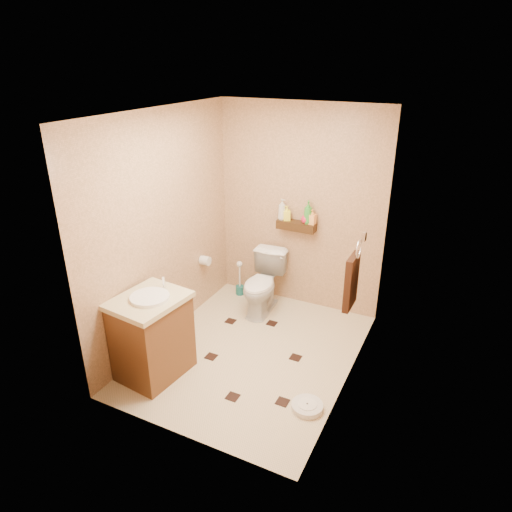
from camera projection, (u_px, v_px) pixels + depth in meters
The scene contains 19 objects.
ground at pixel (252, 353), 4.74m from camera, with size 2.50×2.50×0.00m, color beige.
wall_back at pixel (299, 209), 5.28m from camera, with size 2.00×0.04×2.40m, color tan.
wall_front at pixel (172, 307), 3.23m from camera, with size 2.00×0.04×2.40m, color tan.
wall_left at pixel (164, 230), 4.65m from camera, with size 0.04×2.50×2.40m, color tan.
wall_right at pixel (357, 266), 3.85m from camera, with size 0.04×2.50×2.40m, color tan.
ceiling at pixel (250, 112), 3.77m from camera, with size 2.00×2.50×0.02m, color white.
wall_shelf at pixel (296, 226), 5.28m from camera, with size 0.46×0.14×0.10m, color #3E2710.
floor_accents at pixel (254, 356), 4.68m from camera, with size 1.18×1.39×0.01m.
toilet at pixel (263, 284), 5.38m from camera, with size 0.40×0.70×0.71m, color white.
vanity at pixel (152, 335), 4.28m from camera, with size 0.62×0.73×0.95m.
bathroom_scale at pixel (307, 406), 3.98m from camera, with size 0.35×0.35×0.06m.
toilet_brush at pixel (240, 283), 5.83m from camera, with size 0.11×0.11×0.46m.
towel_ring at pixel (352, 279), 4.19m from camera, with size 0.12×0.30×0.76m.
toilet_paper at pixel (205, 261), 5.41m from camera, with size 0.12×0.11×0.12m.
bottle_a at pixel (282, 209), 5.29m from camera, with size 0.10×0.10×0.25m, color beige.
bottle_b at pixel (287, 213), 5.28m from camera, with size 0.08×0.08×0.17m, color #FFF835.
bottle_c at pixel (306, 217), 5.19m from camera, with size 0.11×0.11×0.14m, color red.
bottle_d at pixel (308, 212), 5.16m from camera, with size 0.10×0.10×0.26m, color green.
bottle_e at pixel (312, 217), 5.15m from camera, with size 0.08×0.08×0.17m, color #FFA854.
Camera 1 is at (1.77, -3.50, 2.84)m, focal length 32.00 mm.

